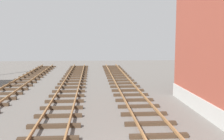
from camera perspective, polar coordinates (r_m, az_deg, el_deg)
The scene contains 0 objects.
Camera 1 is at (-2.27, -8.06, 4.19)m, focal length 42.35 mm.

